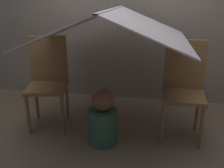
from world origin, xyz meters
The scene contains 6 objects.
ground_plane centered at (0.00, 0.00, 0.00)m, with size 8.80×8.80×0.00m, color #7A6651.
wall_back centered at (0.00, 1.18, 1.25)m, with size 7.00×0.05×2.50m.
chair_left centered at (-0.72, 0.28, 0.53)m, with size 0.48×0.48×0.97m.
chair_right centered at (0.70, 0.28, 0.53)m, with size 0.42×0.42×0.97m.
sheet_canopy centered at (0.00, 0.20, 1.11)m, with size 1.40×1.36×0.30m.
person_front centered at (-0.05, -0.03, 0.24)m, with size 0.28×0.28×0.56m.
Camera 1 is at (0.39, -2.13, 1.37)m, focal length 40.00 mm.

